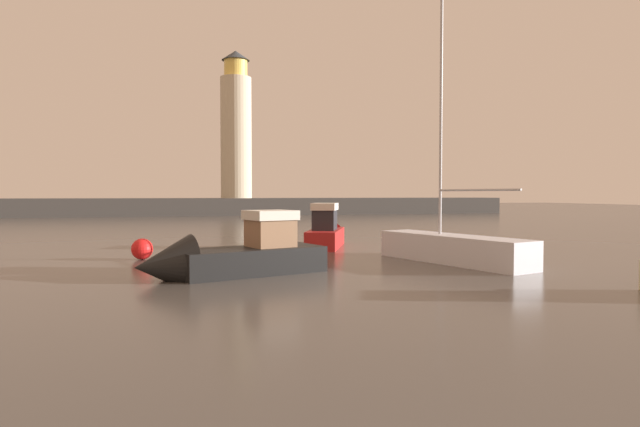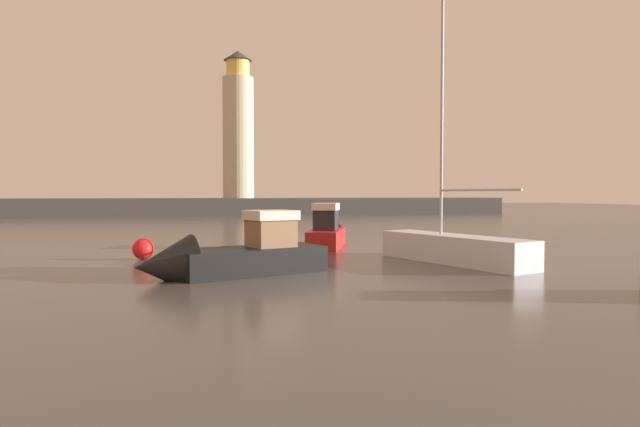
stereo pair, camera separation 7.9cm
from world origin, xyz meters
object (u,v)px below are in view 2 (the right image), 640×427
object	(u,v)px
sailboat_moored	(453,247)
mooring_buoy	(143,249)
motorboat_0	(224,257)
lighthouse	(238,129)
motorboat_1	(328,232)

from	to	relation	value
sailboat_moored	mooring_buoy	size ratio (longest dim) A/B	12.48
motorboat_0	sailboat_moored	xyz separation A→B (m)	(9.17, 1.21, -0.00)
sailboat_moored	lighthouse	bearing A→B (deg)	93.92
motorboat_1	mooring_buoy	bearing A→B (deg)	-158.44
lighthouse	sailboat_moored	world-z (taller)	lighthouse
motorboat_0	motorboat_1	world-z (taller)	motorboat_1
lighthouse	sailboat_moored	size ratio (longest dim) A/B	1.74
lighthouse	motorboat_0	distance (m)	54.38
lighthouse	motorboat_0	world-z (taller)	lighthouse
motorboat_0	mooring_buoy	distance (m)	6.17
motorboat_0	mooring_buoy	size ratio (longest dim) A/B	7.58
motorboat_0	sailboat_moored	distance (m)	9.25
motorboat_1	mooring_buoy	world-z (taller)	motorboat_1
motorboat_1	mooring_buoy	size ratio (longest dim) A/B	6.63
lighthouse	mooring_buoy	distance (m)	49.62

